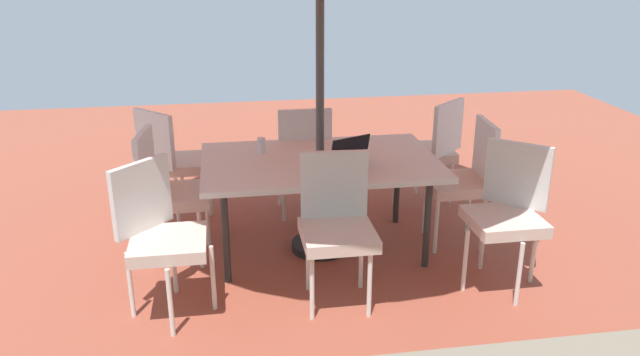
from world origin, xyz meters
TOP-DOWN VIEW (x-y plane):
  - ground_plane at (0.00, 0.00)m, footprint 10.00×10.00m
  - dining_table at (0.00, 0.00)m, footprint 1.73×1.10m
  - chair_south at (0.04, -0.68)m, footprint 0.46×0.46m
  - chair_northwest at (-1.16, 0.71)m, footprint 0.59×0.59m
  - chair_northeast at (1.11, 0.70)m, footprint 0.59×0.59m
  - chair_west at (-1.11, 0.05)m, footprint 0.48×0.47m
  - chair_southwest at (-1.10, -0.70)m, footprint 0.58×0.59m
  - chair_north at (0.01, 0.73)m, footprint 0.46×0.48m
  - chair_east at (1.11, -0.05)m, footprint 0.49×0.48m
  - chair_southeast at (1.13, -0.74)m, footprint 0.59×0.59m
  - laptop at (-0.16, 0.10)m, footprint 0.39×0.36m
  - cup at (0.41, -0.24)m, footprint 0.06×0.06m

SIDE VIEW (x-z plane):
  - ground_plane at x=0.00m, z-range -0.02..0.00m
  - chair_south at x=0.04m, z-range 0.06..1.04m
  - chair_northwest at x=-1.16m, z-range 0.06..1.04m
  - chair_northeast at x=1.11m, z-range 0.06..1.04m
  - chair_west at x=-1.11m, z-range 0.06..1.04m
  - chair_southwest at x=-1.10m, z-range 0.06..1.04m
  - chair_north at x=0.01m, z-range 0.06..1.04m
  - chair_east at x=1.11m, z-range 0.06..1.04m
  - chair_southeast at x=1.13m, z-range 0.06..1.04m
  - dining_table at x=0.00m, z-range 0.32..1.05m
  - laptop at x=-0.16m, z-range 0.67..0.89m
  - cup at x=0.41m, z-range 0.73..0.85m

